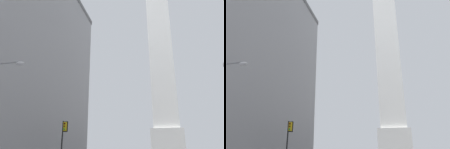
{
  "view_description": "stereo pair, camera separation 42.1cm",
  "coord_description": "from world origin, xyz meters",
  "views": [
    {
      "loc": [
        -1.1,
        -1.44,
        1.45
      ],
      "look_at": [
        -9.48,
        35.67,
        14.52
      ],
      "focal_mm": 35.0,
      "sensor_mm": 36.0,
      "label": 1
    },
    {
      "loc": [
        -0.69,
        -1.35,
        1.45
      ],
      "look_at": [
        -9.48,
        35.67,
        14.52
      ],
      "focal_mm": 35.0,
      "sensor_mm": 36.0,
      "label": 2
    }
  ],
  "objects": [
    {
      "name": "traffic_light_mid_left",
      "position": [
        -13.4,
        25.11,
        3.25
      ],
      "size": [
        0.79,
        0.51,
        4.92
      ],
      "color": "black",
      "rests_on": "ground_plane"
    },
    {
      "name": "obelisk",
      "position": [
        0.0,
        62.44,
        35.89
      ],
      "size": [
        8.57,
        8.57,
        75.06
      ],
      "color": "silver",
      "rests_on": "ground_plane"
    }
  ]
}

